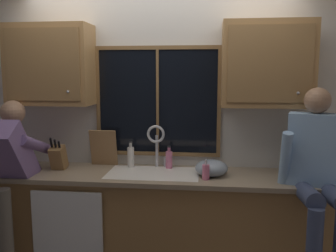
# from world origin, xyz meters

# --- Properties ---
(back_wall) EXTENTS (5.73, 0.12, 2.55)m
(back_wall) POSITION_xyz_m (0.00, 0.06, 1.27)
(back_wall) COLOR silver
(back_wall) RESTS_ON floor
(window_glass) EXTENTS (1.10, 0.02, 0.95)m
(window_glass) POSITION_xyz_m (-0.01, -0.01, 1.52)
(window_glass) COLOR black
(window_frame_top) EXTENTS (1.17, 0.02, 0.04)m
(window_frame_top) POSITION_xyz_m (-0.01, -0.02, 2.02)
(window_frame_top) COLOR brown
(window_frame_bottom) EXTENTS (1.17, 0.02, 0.04)m
(window_frame_bottom) POSITION_xyz_m (-0.01, -0.02, 1.03)
(window_frame_bottom) COLOR brown
(window_frame_left) EXTENTS (0.03, 0.02, 0.95)m
(window_frame_left) POSITION_xyz_m (-0.58, -0.02, 1.52)
(window_frame_left) COLOR brown
(window_frame_right) EXTENTS (0.03, 0.02, 0.95)m
(window_frame_right) POSITION_xyz_m (0.55, -0.02, 1.52)
(window_frame_right) COLOR brown
(window_mullion_center) EXTENTS (0.02, 0.02, 0.95)m
(window_mullion_center) POSITION_xyz_m (-0.01, -0.02, 1.52)
(window_mullion_center) COLOR brown
(lower_cabinet_run) EXTENTS (3.33, 0.58, 0.88)m
(lower_cabinet_run) POSITION_xyz_m (0.00, -0.29, 0.44)
(lower_cabinet_run) COLOR olive
(lower_cabinet_run) RESTS_ON floor
(countertop) EXTENTS (3.39, 0.62, 0.04)m
(countertop) POSITION_xyz_m (0.00, -0.31, 0.90)
(countertop) COLOR gray
(countertop) RESTS_ON lower_cabinet_run
(dishwasher_front) EXTENTS (0.60, 0.02, 0.74)m
(dishwasher_front) POSITION_xyz_m (-0.69, -0.61, 0.46)
(dishwasher_front) COLOR white
(upper_cabinet_left) EXTENTS (0.75, 0.36, 0.72)m
(upper_cabinet_left) POSITION_xyz_m (-0.97, -0.17, 1.86)
(upper_cabinet_left) COLOR #A87A47
(upper_cabinet_right) EXTENTS (0.75, 0.36, 0.72)m
(upper_cabinet_right) POSITION_xyz_m (0.94, -0.17, 1.86)
(upper_cabinet_right) COLOR #A87A47
(sink) EXTENTS (0.80, 0.46, 0.21)m
(sink) POSITION_xyz_m (-0.01, -0.30, 0.82)
(sink) COLOR white
(sink) RESTS_ON lower_cabinet_run
(faucet) EXTENTS (0.18, 0.09, 0.40)m
(faucet) POSITION_xyz_m (-0.01, -0.12, 1.17)
(faucet) COLOR silver
(faucet) RESTS_ON countertop
(person_standing) EXTENTS (0.53, 0.69, 1.55)m
(person_standing) POSITION_xyz_m (-1.24, -0.61, 0.96)
(person_standing) COLOR #595147
(person_standing) RESTS_ON floor
(person_sitting_on_counter) EXTENTS (0.54, 0.64, 1.26)m
(person_sitting_on_counter) POSITION_xyz_m (1.29, -0.57, 1.10)
(person_sitting_on_counter) COLOR #384260
(person_sitting_on_counter) RESTS_ON countertop
(knife_block) EXTENTS (0.12, 0.18, 0.32)m
(knife_block) POSITION_xyz_m (-0.89, -0.27, 1.03)
(knife_block) COLOR olive
(knife_block) RESTS_ON countertop
(cutting_board) EXTENTS (0.25, 0.09, 0.34)m
(cutting_board) POSITION_xyz_m (-0.52, -0.09, 1.09)
(cutting_board) COLOR #997047
(cutting_board) RESTS_ON countertop
(mixing_bowl) EXTENTS (0.28, 0.28, 0.14)m
(mixing_bowl) POSITION_xyz_m (0.49, -0.31, 0.98)
(mixing_bowl) COLOR #8C99A8
(mixing_bowl) RESTS_ON countertop
(soap_dispenser) EXTENTS (0.06, 0.07, 0.17)m
(soap_dispenser) POSITION_xyz_m (0.45, -0.44, 0.99)
(soap_dispenser) COLOR pink
(soap_dispenser) RESTS_ON countertop
(bottle_green_glass) EXTENTS (0.06, 0.06, 0.21)m
(bottle_green_glass) POSITION_xyz_m (0.11, -0.12, 1.01)
(bottle_green_glass) COLOR pink
(bottle_green_glass) RESTS_ON countertop
(bottle_tall_clear) EXTENTS (0.06, 0.06, 0.25)m
(bottle_tall_clear) POSITION_xyz_m (-0.25, -0.12, 1.02)
(bottle_tall_clear) COLOR silver
(bottle_tall_clear) RESTS_ON countertop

